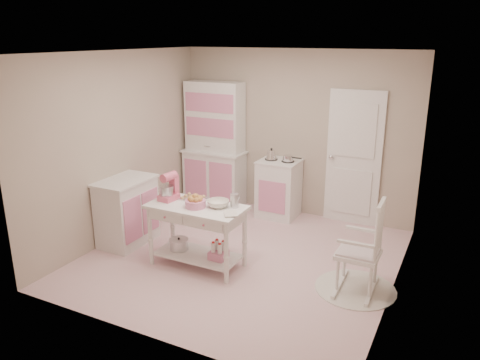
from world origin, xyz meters
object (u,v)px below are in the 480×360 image
rocking_chair (359,245)px  stand_mixer (168,187)px  hutch (214,144)px  stove (279,188)px  work_table (197,236)px  base_cabinet (127,211)px  bread_basket (195,204)px

rocking_chair → stand_mixer: size_ratio=3.24×
stand_mixer → hutch: bearing=111.1°
stove → rocking_chair: bearing=-46.1°
work_table → stand_mixer: 0.71m
work_table → stand_mixer: (-0.42, 0.02, 0.57)m
base_cabinet → stand_mixer: 0.96m
stove → work_table: 2.05m
base_cabinet → rocking_chair: size_ratio=0.84×
hutch → work_table: bearing=-65.7°
bread_basket → rocking_chair: bearing=10.4°
stand_mixer → work_table: bearing=4.2°
stand_mixer → bread_basket: bearing=-2.1°
stove → stand_mixer: stand_mixer is taller
hutch → bread_basket: size_ratio=8.32×
bread_basket → work_table: bearing=111.8°
base_cabinet → stand_mixer: stand_mixer is taller
stove → base_cabinet: size_ratio=1.00×
rocking_chair → stand_mixer: 2.40m
rocking_chair → work_table: size_ratio=0.92×
bread_basket → stand_mixer: bearing=171.0°
hutch → stove: (1.20, -0.05, -0.58)m
stove → work_table: stove is taller
rocking_chair → work_table: (-1.93, -0.30, -0.15)m
base_cabinet → rocking_chair: 3.16m
stove → stand_mixer: (-0.68, -2.01, 0.51)m
hutch → bread_basket: (0.96, -2.13, -0.19)m
base_cabinet → work_table: base_cabinet is taller
hutch → rocking_chair: (2.87, -1.78, -0.49)m
stove → base_cabinet: bearing=-128.3°
rocking_chair → work_table: 1.96m
stove → stand_mixer: size_ratio=2.71×
stove → bread_basket: size_ratio=3.68×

